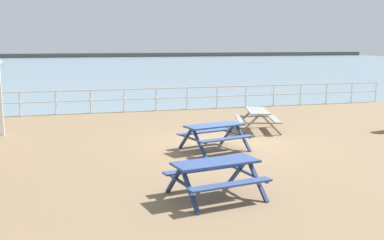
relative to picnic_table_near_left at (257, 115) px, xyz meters
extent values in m
cube|color=#846B4C|center=(-1.79, -1.65, -0.68)|extent=(30.00, 24.00, 0.20)
cube|color=gray|center=(-1.79, 51.10, -0.58)|extent=(142.00, 90.00, 0.01)
cube|color=#4C4C47|center=(-1.79, 94.10, -0.58)|extent=(142.00, 6.00, 1.80)
cube|color=white|center=(-1.79, 6.10, 0.47)|extent=(23.00, 0.06, 0.06)
cube|color=white|center=(-1.79, 6.10, -0.01)|extent=(23.00, 0.05, 0.05)
cylinder|color=white|center=(-8.69, 6.10, -0.06)|extent=(0.07, 0.07, 1.05)
cylinder|color=white|center=(-7.16, 6.10, -0.06)|extent=(0.07, 0.07, 1.05)
cylinder|color=white|center=(-5.62, 6.10, -0.06)|extent=(0.07, 0.07, 1.05)
cylinder|color=white|center=(-4.09, 6.10, -0.06)|extent=(0.07, 0.07, 1.05)
cylinder|color=white|center=(-2.56, 6.10, -0.06)|extent=(0.07, 0.07, 1.05)
cylinder|color=white|center=(-1.02, 6.10, -0.06)|extent=(0.07, 0.07, 1.05)
cylinder|color=white|center=(0.51, 6.10, -0.06)|extent=(0.07, 0.07, 1.05)
cylinder|color=white|center=(2.04, 6.10, -0.06)|extent=(0.07, 0.07, 1.05)
cylinder|color=white|center=(3.58, 6.10, -0.06)|extent=(0.07, 0.07, 1.05)
cylinder|color=white|center=(5.11, 6.10, -0.06)|extent=(0.07, 0.07, 1.05)
cylinder|color=white|center=(6.64, 6.10, -0.06)|extent=(0.07, 0.07, 1.05)
cylinder|color=white|center=(8.18, 6.10, -0.06)|extent=(0.07, 0.07, 1.05)
cylinder|color=white|center=(9.71, 6.10, -0.06)|extent=(0.07, 0.07, 1.05)
cube|color=gray|center=(0.00, 0.00, 0.17)|extent=(1.16, 1.92, 0.05)
cube|color=gray|center=(-0.60, 0.17, -0.13)|extent=(0.74, 1.80, 0.04)
cube|color=gray|center=(0.60, -0.17, -0.13)|extent=(0.74, 1.80, 0.04)
cube|color=slate|center=(-0.15, 0.85, -0.21)|extent=(0.78, 0.29, 0.79)
cube|color=slate|center=(0.57, 0.65, -0.21)|extent=(0.78, 0.29, 0.79)
cube|color=slate|center=(0.21, 0.75, -0.16)|extent=(1.46, 0.47, 0.04)
cube|color=slate|center=(-0.57, -0.65, -0.21)|extent=(0.78, 0.29, 0.79)
cube|color=slate|center=(0.15, -0.85, -0.21)|extent=(0.78, 0.29, 0.79)
cube|color=slate|center=(-0.21, -0.75, -0.16)|extent=(1.46, 0.47, 0.04)
cube|color=#334C84|center=(-2.47, -2.46, 0.17)|extent=(1.92, 1.15, 0.05)
cube|color=#334C84|center=(-2.63, -1.86, -0.13)|extent=(1.81, 0.72, 0.04)
cube|color=#334C84|center=(-2.30, -3.06, -0.13)|extent=(1.81, 0.72, 0.04)
cube|color=navy|center=(-1.81, -1.89, -0.21)|extent=(0.29, 0.79, 0.79)
cube|color=navy|center=(-1.61, -2.62, -0.21)|extent=(0.29, 0.79, 0.79)
cube|color=navy|center=(-1.71, -2.26, -0.16)|extent=(0.45, 1.46, 0.04)
cube|color=navy|center=(-3.32, -2.30, -0.21)|extent=(0.29, 0.79, 0.79)
cube|color=navy|center=(-3.12, -3.03, -0.21)|extent=(0.29, 0.79, 0.79)
cube|color=navy|center=(-3.22, -2.67, -0.16)|extent=(0.45, 1.46, 0.04)
cube|color=#334C84|center=(-3.81, -6.58, 0.17)|extent=(1.90, 1.01, 0.05)
cube|color=#334C84|center=(-3.92, -5.97, -0.13)|extent=(1.82, 0.58, 0.04)
cube|color=#334C84|center=(-3.70, -7.19, -0.13)|extent=(1.82, 0.58, 0.04)
cube|color=navy|center=(-3.11, -6.07, -0.21)|extent=(0.22, 0.79, 0.79)
cube|color=navy|center=(-2.98, -6.81, -0.21)|extent=(0.22, 0.79, 0.79)
cube|color=navy|center=(-3.05, -6.44, -0.16)|extent=(0.33, 1.49, 0.04)
cube|color=navy|center=(-4.65, -6.35, -0.21)|extent=(0.22, 0.79, 0.79)
cube|color=navy|center=(-4.51, -7.09, -0.21)|extent=(0.22, 0.79, 0.79)
cube|color=navy|center=(-4.58, -6.72, -0.16)|extent=(0.33, 1.49, 0.04)
cube|color=white|center=(-8.91, 1.58, 0.67)|extent=(0.12, 0.12, 2.50)
camera|label=1|loc=(-6.79, -15.35, 2.61)|focal=43.04mm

